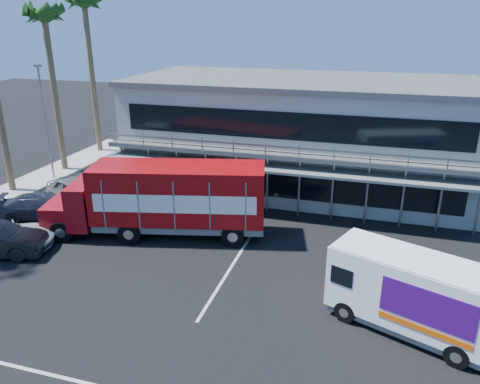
# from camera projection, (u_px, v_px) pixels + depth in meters

# --- Properties ---
(ground) EXTENTS (120.00, 120.00, 0.00)m
(ground) POSITION_uv_depth(u_px,v_px,m) (171.00, 287.00, 20.33)
(ground) COLOR black
(ground) RESTS_ON ground
(building) EXTENTS (22.40, 12.00, 7.30)m
(building) POSITION_uv_depth(u_px,v_px,m) (300.00, 133.00, 31.67)
(building) COLOR #9DA496
(building) RESTS_ON ground
(palm_e) EXTENTS (2.80, 2.80, 12.25)m
(palm_e) POSITION_uv_depth(u_px,v_px,m) (45.00, 24.00, 32.20)
(palm_e) COLOR brown
(palm_e) RESTS_ON ground
(palm_f) EXTENTS (2.80, 2.80, 13.25)m
(palm_f) POSITION_uv_depth(u_px,v_px,m) (85.00, 11.00, 36.93)
(palm_f) COLOR brown
(palm_f) RESTS_ON ground
(light_pole_far) EXTENTS (0.50, 0.25, 8.09)m
(light_pole_far) POSITION_uv_depth(u_px,v_px,m) (45.00, 118.00, 32.40)
(light_pole_far) COLOR gray
(light_pole_far) RESTS_ON ground
(red_truck) EXTENTS (11.88, 5.24, 3.90)m
(red_truck) POSITION_uv_depth(u_px,v_px,m) (164.00, 197.00, 24.55)
(red_truck) COLOR maroon
(red_truck) RESTS_ON ground
(white_van) EXTENTS (6.53, 4.25, 3.02)m
(white_van) POSITION_uv_depth(u_px,v_px,m) (415.00, 294.00, 16.96)
(white_van) COLOR white
(white_van) RESTS_ON ground
(parked_car_c) EXTENTS (5.69, 4.34, 1.44)m
(parked_car_c) POSITION_uv_depth(u_px,v_px,m) (0.00, 237.00, 23.35)
(parked_car_c) COLOR silver
(parked_car_c) RESTS_ON ground
(parked_car_d) EXTENTS (5.26, 3.64, 1.41)m
(parked_car_d) POSITION_uv_depth(u_px,v_px,m) (43.00, 206.00, 27.22)
(parked_car_d) COLOR #323842
(parked_car_d) RESTS_ON ground
(parked_car_e) EXTENTS (5.33, 3.83, 1.69)m
(parked_car_e) POSITION_uv_depth(u_px,v_px,m) (78.00, 192.00, 29.02)
(parked_car_e) COLOR slate
(parked_car_e) RESTS_ON ground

